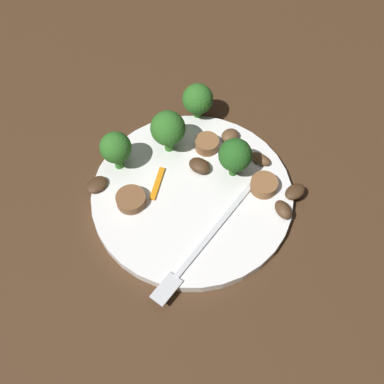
% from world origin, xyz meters
% --- Properties ---
extents(ground_plane, '(1.40, 1.40, 0.00)m').
position_xyz_m(ground_plane, '(0.00, 0.00, 0.00)').
color(ground_plane, '#422B19').
extents(plate, '(0.24, 0.24, 0.01)m').
position_xyz_m(plate, '(0.00, 0.00, 0.01)').
color(plate, white).
rests_on(plate, ground_plane).
extents(fork, '(0.18, 0.06, 0.00)m').
position_xyz_m(fork, '(0.04, 0.06, 0.01)').
color(fork, silver).
rests_on(fork, plate).
extents(broccoli_floret_0, '(0.04, 0.04, 0.05)m').
position_xyz_m(broccoli_floret_0, '(-0.08, -0.09, 0.04)').
color(broccoli_floret_0, '#347525').
rests_on(broccoli_floret_0, plate).
extents(broccoli_floret_1, '(0.04, 0.04, 0.06)m').
position_xyz_m(broccoli_floret_1, '(-0.06, 0.01, 0.05)').
color(broccoli_floret_1, '#296420').
rests_on(broccoli_floret_1, plate).
extents(broccoli_floret_2, '(0.04, 0.04, 0.06)m').
position_xyz_m(broccoli_floret_2, '(0.05, -0.09, 0.05)').
color(broccoli_floret_2, '#347525').
rests_on(broccoli_floret_2, plate).
extents(broccoli_floret_3, '(0.04, 0.04, 0.06)m').
position_xyz_m(broccoli_floret_3, '(-0.02, -0.07, 0.05)').
color(broccoli_floret_3, '#347525').
rests_on(broccoli_floret_3, plate).
extents(sausage_slice_0, '(0.04, 0.04, 0.01)m').
position_xyz_m(sausage_slice_0, '(0.07, -0.03, 0.02)').
color(sausage_slice_0, brown).
rests_on(sausage_slice_0, plate).
extents(sausage_slice_1, '(0.04, 0.04, 0.01)m').
position_xyz_m(sausage_slice_1, '(-0.06, -0.04, 0.02)').
color(sausage_slice_1, brown).
rests_on(sausage_slice_1, plate).
extents(sausage_slice_2, '(0.05, 0.05, 0.01)m').
position_xyz_m(sausage_slice_2, '(-0.07, 0.05, 0.02)').
color(sausage_slice_2, brown).
rests_on(sausage_slice_2, plate).
extents(mushroom_0, '(0.02, 0.02, 0.01)m').
position_xyz_m(mushroom_0, '(-0.09, -0.03, 0.02)').
color(mushroom_0, brown).
rests_on(mushroom_0, plate).
extents(mushroom_1, '(0.03, 0.02, 0.01)m').
position_xyz_m(mushroom_1, '(-0.09, 0.08, 0.02)').
color(mushroom_1, '#422B19').
rests_on(mushroom_1, plate).
extents(mushroom_2, '(0.03, 0.02, 0.01)m').
position_xyz_m(mushroom_2, '(0.09, -0.08, 0.02)').
color(mushroom_2, '#422B19').
rests_on(mushroom_2, plate).
extents(mushroom_3, '(0.03, 0.03, 0.01)m').
position_xyz_m(mushroom_3, '(-0.03, -0.02, 0.02)').
color(mushroom_3, '#422B19').
rests_on(mushroom_3, plate).
extents(mushroom_4, '(0.02, 0.03, 0.01)m').
position_xyz_m(mushroom_4, '(-0.07, 0.09, 0.02)').
color(mushroom_4, '#4C331E').
rests_on(mushroom_4, plate).
extents(mushroom_5, '(0.02, 0.03, 0.01)m').
position_xyz_m(mushroom_5, '(-0.10, 0.02, 0.02)').
color(mushroom_5, brown).
rests_on(mushroom_5, plate).
extents(pepper_strip_1, '(0.04, 0.03, 0.00)m').
position_xyz_m(pepper_strip_1, '(0.03, -0.03, 0.01)').
color(pepper_strip_1, orange).
rests_on(pepper_strip_1, plate).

